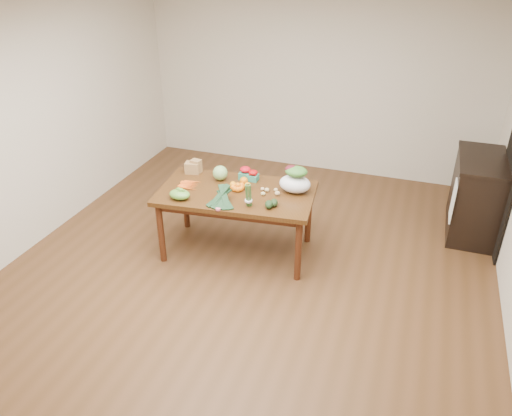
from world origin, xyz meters
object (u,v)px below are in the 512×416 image
(cabbage, at_px, (220,173))
(kale_bunch, at_px, (221,198))
(mandarin_cluster, at_px, (238,186))
(paper_bag, at_px, (193,167))
(dining_table, at_px, (237,222))
(asparagus_bundle, at_px, (249,195))
(cabinet, at_px, (475,196))
(salad_bag, at_px, (295,181))

(cabbage, height_order, kale_bunch, cabbage)
(mandarin_cluster, xyz_separation_m, kale_bunch, (-0.04, -0.37, 0.03))
(kale_bunch, bearing_deg, paper_bag, 128.48)
(dining_table, xyz_separation_m, mandarin_cluster, (0.01, 0.02, 0.42))
(kale_bunch, relative_size, asparagus_bundle, 1.60)
(cabinet, bearing_deg, dining_table, -151.87)
(kale_bunch, height_order, salad_bag, salad_bag)
(kale_bunch, height_order, asparagus_bundle, asparagus_bundle)
(asparagus_bundle, bearing_deg, cabinet, 29.43)
(cabbage, distance_m, salad_bag, 0.86)
(asparagus_bundle, bearing_deg, dining_table, 125.09)
(dining_table, bearing_deg, kale_bunch, -101.42)
(kale_bunch, bearing_deg, cabbage, 107.32)
(cabbage, xyz_separation_m, asparagus_bundle, (0.51, -0.47, 0.04))
(paper_bag, height_order, salad_bag, salad_bag)
(asparagus_bundle, bearing_deg, paper_bag, 142.20)
(asparagus_bundle, bearing_deg, mandarin_cluster, 121.60)
(mandarin_cluster, distance_m, salad_bag, 0.61)
(asparagus_bundle, xyz_separation_m, salad_bag, (0.35, 0.46, 0.00))
(mandarin_cluster, bearing_deg, dining_table, -115.02)
(paper_bag, bearing_deg, asparagus_bundle, -31.76)
(dining_table, relative_size, cabbage, 9.96)
(cabbage, relative_size, mandarin_cluster, 0.91)
(mandarin_cluster, xyz_separation_m, asparagus_bundle, (0.23, -0.29, 0.08))
(dining_table, relative_size, salad_bag, 4.90)
(asparagus_bundle, height_order, salad_bag, salad_bag)
(dining_table, height_order, kale_bunch, kale_bunch)
(dining_table, xyz_separation_m, kale_bunch, (-0.03, -0.34, 0.45))
(paper_bag, distance_m, asparagus_bundle, 1.03)
(cabinet, relative_size, mandarin_cluster, 5.67)
(cabinet, bearing_deg, cabbage, -157.81)
(mandarin_cluster, relative_size, asparagus_bundle, 0.72)
(cabinet, relative_size, kale_bunch, 2.55)
(dining_table, distance_m, mandarin_cluster, 0.42)
(kale_bunch, distance_m, asparagus_bundle, 0.28)
(cabbage, bearing_deg, asparagus_bundle, -43.15)
(kale_bunch, bearing_deg, dining_table, 78.58)
(mandarin_cluster, relative_size, salad_bag, 0.54)
(dining_table, xyz_separation_m, asparagus_bundle, (0.24, -0.27, 0.50))
(mandarin_cluster, xyz_separation_m, salad_bag, (0.58, 0.17, 0.08))
(salad_bag, bearing_deg, paper_bag, 176.28)
(cabbage, height_order, salad_bag, salad_bag)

